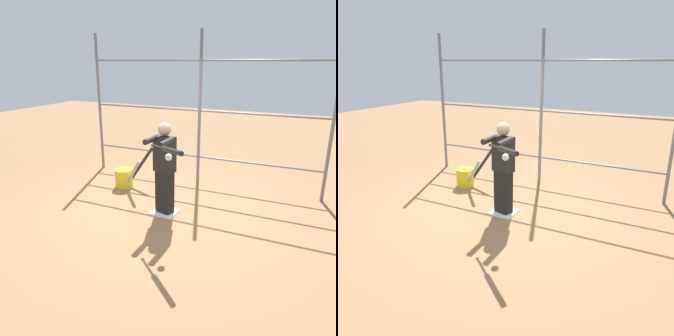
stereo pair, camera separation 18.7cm
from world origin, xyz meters
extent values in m
plane|color=olive|center=(0.00, 0.00, 0.00)|extent=(24.00, 24.00, 0.00)
cube|color=white|center=(0.00, 0.00, 0.01)|extent=(0.40, 0.40, 0.02)
cylinder|color=slate|center=(-2.35, -1.60, 1.47)|extent=(0.06, 0.06, 2.95)
cylinder|color=slate|center=(0.00, -1.60, 1.47)|extent=(0.06, 0.06, 2.95)
cylinder|color=slate|center=(2.35, -1.60, 1.47)|extent=(0.06, 0.06, 2.95)
cylinder|color=slate|center=(0.00, -1.60, 0.54)|extent=(4.70, 0.04, 0.04)
cylinder|color=slate|center=(0.00, -1.60, 1.47)|extent=(4.70, 0.04, 0.04)
cylinder|color=slate|center=(0.00, -1.60, 2.40)|extent=(4.70, 0.04, 0.04)
cube|color=black|center=(0.00, 0.00, 0.36)|extent=(0.30, 0.23, 0.73)
cube|color=black|center=(0.00, 0.00, 1.01)|extent=(0.37, 0.27, 0.57)
sphere|color=tan|center=(0.00, 0.00, 1.40)|extent=(0.20, 0.20, 0.20)
cylinder|color=black|center=(-0.14, 0.24, 1.26)|extent=(0.09, 0.40, 0.09)
cylinder|color=black|center=(0.14, 0.16, 1.26)|extent=(0.09, 0.40, 0.09)
sphere|color=black|center=(0.00, 0.40, 1.24)|extent=(0.05, 0.05, 0.05)
cylinder|color=black|center=(-0.13, 0.51, 1.26)|extent=(0.29, 0.24, 0.06)
cylinder|color=black|center=(-0.47, 0.78, 1.30)|extent=(0.45, 0.38, 0.12)
sphere|color=white|center=(-0.32, 0.56, 1.14)|extent=(0.10, 0.10, 0.10)
cylinder|color=yellow|center=(1.24, -0.74, 0.18)|extent=(0.35, 0.35, 0.35)
torus|color=yellow|center=(1.24, -0.74, 0.35)|extent=(0.36, 0.36, 0.01)
cylinder|color=#B2B2B7|center=(0.95, -0.59, 0.36)|extent=(0.53, 0.32, 0.67)
cylinder|color=black|center=(0.98, -0.93, 0.40)|extent=(0.48, 0.37, 0.76)
camera|label=1|loc=(-2.10, 4.45, 2.40)|focal=35.00mm
camera|label=2|loc=(-2.27, 4.37, 2.40)|focal=35.00mm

